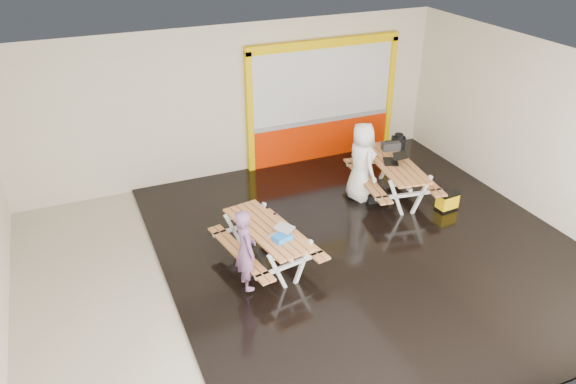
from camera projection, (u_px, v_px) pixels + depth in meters
name	position (u px, v px, depth m)	size (l,w,h in m)	color
room	(309.00, 176.00, 9.29)	(10.02, 8.02, 3.52)	beige
deck	(367.00, 245.00, 10.55)	(7.50, 7.98, 0.05)	black
kiosk	(322.00, 104.00, 13.38)	(3.88, 0.16, 3.00)	red
picnic_table_left	(267.00, 237.00, 9.74)	(1.67, 2.19, 0.80)	#C48049
picnic_table_right	(393.00, 171.00, 11.95)	(1.76, 2.35, 0.87)	#C48049
person_left	(245.00, 250.00, 9.01)	(0.53, 0.35, 1.45)	#734B72
person_right	(362.00, 162.00, 11.75)	(0.86, 0.56, 1.75)	white
laptop_left	(281.00, 234.00, 9.40)	(0.48, 0.47, 0.16)	silver
laptop_right	(394.00, 159.00, 11.82)	(0.60, 0.58, 0.20)	black
blue_pouch	(282.00, 237.00, 9.31)	(0.30, 0.21, 0.09)	blue
toolbox	(391.00, 146.00, 12.38)	(0.43, 0.28, 0.23)	black
backpack	(398.00, 145.00, 12.86)	(0.37, 0.32, 0.52)	black
dark_case	(376.00, 196.00, 12.04)	(0.47, 0.35, 0.18)	black
fluke_bag	(447.00, 201.00, 11.63)	(0.46, 0.32, 0.38)	black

